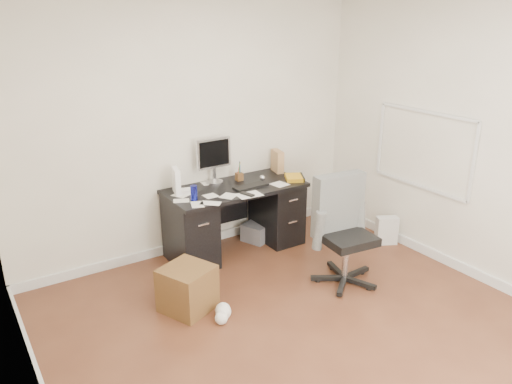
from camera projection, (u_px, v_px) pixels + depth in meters
ground at (307, 333)px, 4.15m from camera, size 4.00×4.00×0.00m
room_shell at (316, 137)px, 3.62m from camera, size 4.02×4.02×2.71m
desk at (236, 217)px, 5.47m from camera, size 1.50×0.70×0.75m
loose_papers at (221, 191)px, 5.20m from camera, size 1.10×0.60×0.00m
lcd_monitor at (214, 160)px, 5.38m from camera, size 0.41×0.24×0.51m
keyboard at (251, 186)px, 5.32m from camera, size 0.40×0.16×0.02m
computer_mouse at (262, 178)px, 5.53m from camera, size 0.08×0.08×0.06m
travel_mug at (194, 193)px, 4.93m from camera, size 0.08×0.08×0.15m
white_binder at (176, 181)px, 5.11m from camera, size 0.16×0.25×0.26m
magazine_file at (277, 161)px, 5.81m from camera, size 0.15×0.24×0.25m
pen_cup at (239, 171)px, 5.51m from camera, size 0.09×0.09×0.21m
yellow_book at (294, 178)px, 5.57m from camera, size 0.28×0.31×0.04m
paper_remote at (249, 194)px, 5.10m from camera, size 0.27×0.22×0.02m
office_chair at (347, 232)px, 4.76m from camera, size 0.67×0.67×1.07m
pc_tower at (330, 204)px, 6.32m from camera, size 0.34×0.49×0.45m
shopping_bag at (387, 230)px, 5.70m from camera, size 0.29×0.26×0.33m
wicker_basket at (187, 288)px, 4.42m from camera, size 0.53×0.53×0.41m
desk_printer at (259, 231)px, 5.83m from camera, size 0.42×0.39×0.20m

